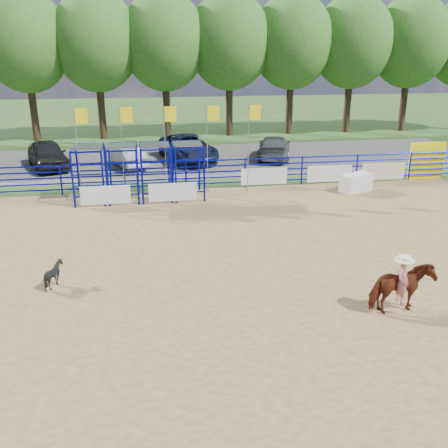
{
  "coord_description": "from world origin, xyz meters",
  "views": [
    {
      "loc": [
        -2.08,
        -14.16,
        6.75
      ],
      "look_at": [
        0.43,
        1.0,
        1.3
      ],
      "focal_mm": 40.0,
      "sensor_mm": 36.0,
      "label": 1
    }
  ],
  "objects": [
    {
      "name": "ground",
      "position": [
        0.0,
        0.0,
        0.0
      ],
      "size": [
        120.0,
        120.0,
        0.0
      ],
      "primitive_type": "plane",
      "color": "#3A5A24",
      "rests_on": "ground"
    },
    {
      "name": "arena_dirt",
      "position": [
        0.0,
        0.0,
        0.01
      ],
      "size": [
        30.0,
        20.0,
        0.02
      ],
      "primitive_type": "cube",
      "color": "#9F824F",
      "rests_on": "ground"
    },
    {
      "name": "gravel_strip",
      "position": [
        0.0,
        17.0,
        0.01
      ],
      "size": [
        40.0,
        10.0,
        0.01
      ],
      "primitive_type": "cube",
      "color": "#67655C",
      "rests_on": "ground"
    },
    {
      "name": "announcer_table",
      "position": [
        8.27,
        8.33,
        0.46
      ],
      "size": [
        1.81,
        1.38,
        0.87
      ],
      "primitive_type": "cube",
      "rotation": [
        0.0,
        0.0,
        0.43
      ],
      "color": "silver",
      "rests_on": "arena_dirt"
    },
    {
      "name": "horse_and_rider",
      "position": [
        4.49,
        -3.23,
        0.82
      ],
      "size": [
        1.75,
        0.97,
        2.25
      ],
      "color": "maroon",
      "rests_on": "arena_dirt"
    },
    {
      "name": "calf",
      "position": [
        -4.86,
        -0.09,
        0.41
      ],
      "size": [
        0.88,
        0.84,
        0.78
      ],
      "primitive_type": "imported",
      "rotation": [
        0.0,
        0.0,
        1.92
      ],
      "color": "black",
      "rests_on": "arena_dirt"
    },
    {
      "name": "car_a",
      "position": [
        -7.59,
        16.16,
        0.81
      ],
      "size": [
        3.3,
        5.08,
        1.61
      ],
      "primitive_type": "imported",
      "rotation": [
        0.0,
        0.0,
        0.32
      ],
      "color": "black",
      "rests_on": "gravel_strip"
    },
    {
      "name": "car_b",
      "position": [
        -2.89,
        15.58,
        0.62
      ],
      "size": [
        2.4,
        3.95,
        1.23
      ],
      "primitive_type": "imported",
      "rotation": [
        0.0,
        0.0,
        3.46
      ],
      "color": "#9C9FA5",
      "rests_on": "gravel_strip"
    },
    {
      "name": "car_c",
      "position": [
        0.77,
        16.85,
        0.81
      ],
      "size": [
        3.71,
        6.14,
        1.59
      ],
      "primitive_type": "imported",
      "rotation": [
        0.0,
        0.0,
        0.2
      ],
      "color": "#161B38",
      "rests_on": "gravel_strip"
    },
    {
      "name": "car_d",
      "position": [
        6.29,
        16.66,
        0.73
      ],
      "size": [
        3.34,
        5.3,
        1.43
      ],
      "primitive_type": "imported",
      "rotation": [
        0.0,
        0.0,
        2.85
      ],
      "color": "#545456",
      "rests_on": "gravel_strip"
    },
    {
      "name": "perimeter_fence",
      "position": [
        0.0,
        0.0,
        0.75
      ],
      "size": [
        30.1,
        20.1,
        1.5
      ],
      "color": "#060A8D",
      "rests_on": "ground"
    },
    {
      "name": "chute_assembly",
      "position": [
        -1.9,
        8.84,
        1.26
      ],
      "size": [
        19.32,
        2.41,
        4.2
      ],
      "color": "#060A8D",
      "rests_on": "ground"
    },
    {
      "name": "treeline",
      "position": [
        0.0,
        26.0,
        7.53
      ],
      "size": [
        56.4,
        6.4,
        11.24
      ],
      "color": "#3F2B19",
      "rests_on": "ground"
    }
  ]
}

